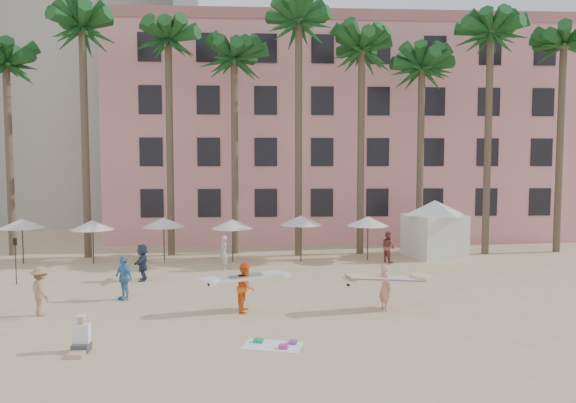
% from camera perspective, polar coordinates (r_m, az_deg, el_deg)
% --- Properties ---
extents(ground, '(120.00, 120.00, 0.00)m').
position_cam_1_polar(ground, '(18.29, -5.20, -13.97)').
color(ground, '#D1B789').
rests_on(ground, ground).
extents(pink_hotel, '(35.00, 14.00, 16.00)m').
position_cam_1_polar(pink_hotel, '(43.90, 5.36, 7.07)').
color(pink_hotel, pink).
rests_on(pink_hotel, ground).
extents(palm_row, '(44.40, 5.40, 16.30)m').
position_cam_1_polar(palm_row, '(33.20, -3.36, 16.75)').
color(palm_row, brown).
rests_on(palm_row, ground).
extents(umbrella_row, '(22.50, 2.70, 2.73)m').
position_cam_1_polar(umbrella_row, '(30.30, -9.96, -2.33)').
color(umbrella_row, '#332B23').
rests_on(umbrella_row, ground).
extents(cabana, '(5.55, 5.55, 3.50)m').
position_cam_1_polar(cabana, '(33.09, 15.96, -2.35)').
color(cabana, silver).
rests_on(cabana, ground).
extents(beach_towel, '(1.99, 1.42, 0.14)m').
position_cam_1_polar(beach_towel, '(16.70, -1.54, -15.62)').
color(beach_towel, white).
rests_on(beach_towel, ground).
extents(carrier_yellow, '(3.17, 1.36, 1.80)m').
position_cam_1_polar(carrier_yellow, '(20.62, 10.73, -9.03)').
color(carrier_yellow, tan).
rests_on(carrier_yellow, ground).
extents(carrier_white, '(2.98, 1.46, 1.91)m').
position_cam_1_polar(carrier_white, '(20.16, -4.72, -9.29)').
color(carrier_white, orange).
rests_on(carrier_white, ground).
extents(beachgoers, '(16.86, 11.12, 1.88)m').
position_cam_1_polar(beachgoers, '(24.81, -11.44, -7.04)').
color(beachgoers, '#5089BB').
rests_on(beachgoers, ground).
extents(paddle, '(0.18, 0.04, 2.23)m').
position_cam_1_polar(paddle, '(27.65, -28.03, -5.27)').
color(paddle, black).
rests_on(paddle, ground).
extents(seated_man, '(0.49, 0.86, 1.11)m').
position_cam_1_polar(seated_man, '(17.23, -22.04, -14.05)').
color(seated_man, '#3F3F4C').
rests_on(seated_man, ground).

